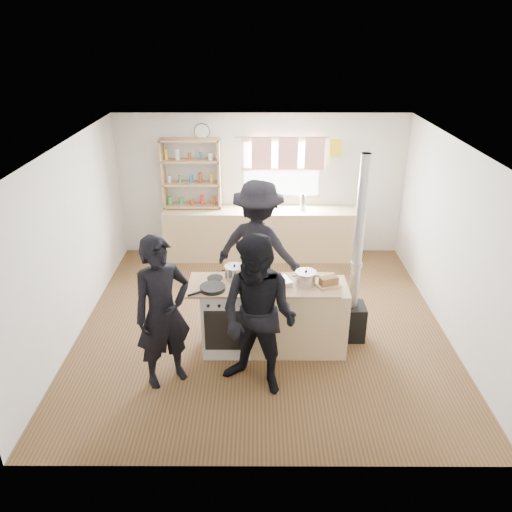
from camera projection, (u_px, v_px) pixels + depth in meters
name	position (u px, v px, depth m)	size (l,w,h in m)	color
ground	(262.00, 324.00, 7.04)	(5.00, 5.00, 0.01)	brown
back_counter	(261.00, 234.00, 8.85)	(3.40, 0.55, 0.90)	tan
shelving_unit	(191.00, 174.00, 8.51)	(1.00, 0.28, 1.20)	tan
thermos	(303.00, 203.00, 8.60)	(0.10, 0.10, 0.27)	silver
cooking_island	(274.00, 316.00, 6.34)	(1.97, 0.64, 0.93)	white
skillet_greens	(213.00, 288.00, 5.99)	(0.43, 0.43, 0.05)	black
roast_tray	(275.00, 282.00, 6.10)	(0.43, 0.36, 0.06)	silver
stockpot_stove	(235.00, 272.00, 6.23)	(0.25, 0.25, 0.20)	silver
stockpot_counter	(306.00, 278.00, 6.10)	(0.26, 0.26, 0.19)	#B7B7B9
bread_board	(329.00, 282.00, 6.08)	(0.33, 0.29, 0.12)	tan
flue_heater	(353.00, 294.00, 6.47)	(0.35, 0.35, 2.50)	black
person_near_left	(163.00, 313.00, 5.56)	(0.67, 0.44, 1.83)	black
person_near_right	(258.00, 317.00, 5.43)	(0.92, 0.71, 1.88)	black
person_far	(258.00, 248.00, 6.98)	(1.27, 0.73, 1.96)	black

